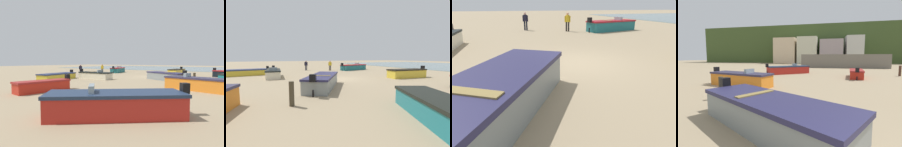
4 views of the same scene
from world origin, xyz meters
The scene contains 12 objects.
headland_hill centered at (0.00, 66.00, 6.15)m, with size 90.00×32.00×12.30m, color #3C5026.
harbor_pier centered at (1.44, 30.00, 1.25)m, with size 15.44×2.40×2.49m, color slate.
townhouse_left centered at (-13.76, 46.67, 3.82)m, with size 6.48×5.33×7.64m, color beige.
townhouse_centre_left centered at (-7.06, 46.90, 3.91)m, with size 5.66×5.81×7.81m, color beige.
townhouse_centre_right centered at (-0.26, 46.59, 3.48)m, with size 6.32×5.18×6.96m, color #A09194.
townhouse_far_right centered at (5.96, 46.99, 3.91)m, with size 4.40×5.97×7.82m, color beige.
boat_red_3 centered at (-6.23, 17.72, 0.48)m, with size 5.06×4.48×1.25m.
boat_red_4 centered at (1.16, 15.55, 0.40)m, with size 1.75×4.10×1.10m.
boat_grey_6 centered at (-3.40, 3.16, 0.46)m, with size 5.14×3.90×1.23m.
boat_orange_7 centered at (-7.65, 9.06, 0.48)m, with size 5.05×2.57×1.26m.
mooring_post_near_water centered at (-6.78, 5.73, 0.54)m, with size 0.22×0.22×1.08m, color #423928.
mooring_post_mid_beach centered at (5.90, 17.81, 0.56)m, with size 0.24×0.24×1.11m, color #442A20.
Camera 4 is at (-1.88, -0.90, 2.04)m, focal length 25.27 mm.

